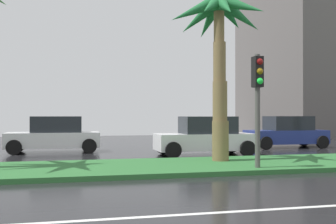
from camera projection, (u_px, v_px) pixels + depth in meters
ground_plane at (90, 169)px, 13.65m from camera, size 90.00×42.00×0.10m
near_lane_divider_stripe at (107, 219)px, 6.85m from camera, size 81.00×0.14×0.01m
median_strip at (91, 169)px, 12.68m from camera, size 85.50×4.00×0.15m
palm_tree_centre_left at (219, 28)px, 14.51m from camera, size 3.68×3.60×6.24m
traffic_signal_median_right at (258, 89)px, 12.47m from camera, size 0.28×0.43×3.53m
car_in_traffic_second at (54, 135)px, 19.15m from camera, size 4.30×2.02×1.72m
car_in_traffic_third at (205, 137)px, 17.79m from camera, size 4.30×2.02×1.72m
car_in_traffic_fourth at (287, 133)px, 21.91m from camera, size 4.30×2.02×1.72m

